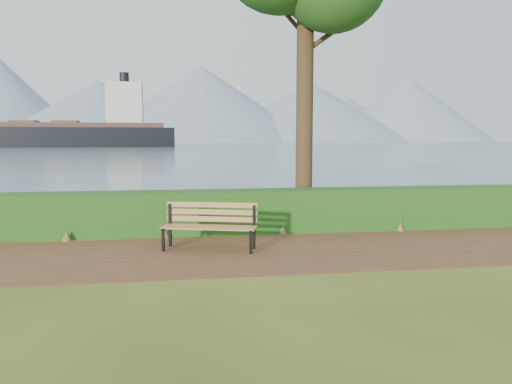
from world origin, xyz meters
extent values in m
plane|color=#405117|center=(0.00, 0.00, 0.00)|extent=(140.00, 140.00, 0.00)
cube|color=#55311D|center=(0.00, 0.30, 0.01)|extent=(40.00, 3.40, 0.01)
cube|color=#1A4213|center=(0.00, 2.60, 0.50)|extent=(32.00, 0.85, 1.00)
cube|color=slate|center=(0.00, 260.00, 0.01)|extent=(700.00, 510.00, 0.00)
cone|color=gray|center=(-60.00, 395.00, 24.00)|extent=(160.00, 160.00, 48.00)
cone|color=gray|center=(20.00, 405.00, 31.00)|extent=(190.00, 190.00, 62.00)
cone|color=gray|center=(110.00, 400.00, 25.00)|extent=(170.00, 170.00, 50.00)
cone|color=gray|center=(200.00, 410.00, 29.00)|extent=(150.00, 150.00, 58.00)
cone|color=gray|center=(-10.00, 430.00, 17.50)|extent=(120.00, 120.00, 35.00)
cone|color=gray|center=(150.00, 425.00, 20.00)|extent=(130.00, 130.00, 40.00)
cube|color=black|center=(-1.10, 0.70, 0.23)|extent=(0.07, 0.07, 0.47)
cube|color=black|center=(-0.97, 1.14, 0.45)|extent=(0.07, 0.07, 0.89)
cube|color=black|center=(-1.03, 0.92, 0.44)|extent=(0.20, 0.53, 0.05)
cube|color=black|center=(0.57, 0.20, 0.23)|extent=(0.07, 0.07, 0.47)
cube|color=black|center=(0.70, 0.64, 0.45)|extent=(0.07, 0.07, 0.89)
cube|color=black|center=(0.64, 0.42, 0.44)|extent=(0.20, 0.53, 0.05)
cube|color=#AC7442|center=(-0.25, 0.48, 0.47)|extent=(1.82, 0.62, 0.04)
cube|color=#AC7442|center=(-0.22, 0.61, 0.47)|extent=(1.82, 0.62, 0.04)
cube|color=#AC7442|center=(-0.18, 0.73, 0.47)|extent=(1.82, 0.62, 0.04)
cube|color=#AC7442|center=(-0.14, 0.86, 0.47)|extent=(1.82, 0.62, 0.04)
cube|color=#AC7442|center=(-0.12, 0.92, 0.59)|extent=(1.80, 0.58, 0.11)
cube|color=#AC7442|center=(-0.12, 0.92, 0.74)|extent=(1.80, 0.58, 0.11)
cube|color=#AC7442|center=(-0.12, 0.92, 0.88)|extent=(1.80, 0.58, 0.11)
cylinder|color=#321F14|center=(2.44, 3.39, 3.89)|extent=(0.43, 0.43, 7.78)
cylinder|color=#321F14|center=(2.92, 3.39, 4.75)|extent=(1.14, 0.13, 0.85)
cylinder|color=#321F14|center=(2.00, 3.49, 5.29)|extent=(0.88, 0.41, 0.78)
cube|color=black|center=(-41.44, 145.55, 1.72)|extent=(80.34, 14.12, 8.01)
cube|color=#4B332D|center=(-41.44, 145.55, 6.41)|extent=(73.90, 12.74, 1.37)
cube|color=beige|center=(-15.81, 146.04, 12.59)|extent=(10.48, 9.64, 12.59)
cylinder|color=black|center=(-15.81, 146.04, 20.03)|extent=(2.75, 2.75, 4.01)
cube|color=brown|center=(-44.18, 145.50, 7.33)|extent=(7.01, 7.68, 0.92)
cube|color=brown|center=(-32.74, 145.72, 7.33)|extent=(7.01, 7.68, 0.92)
camera|label=1|loc=(-0.81, -9.12, 2.20)|focal=35.00mm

